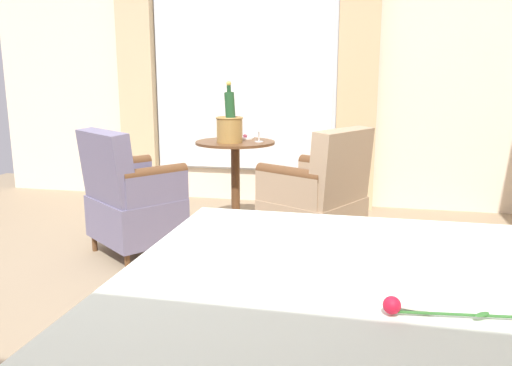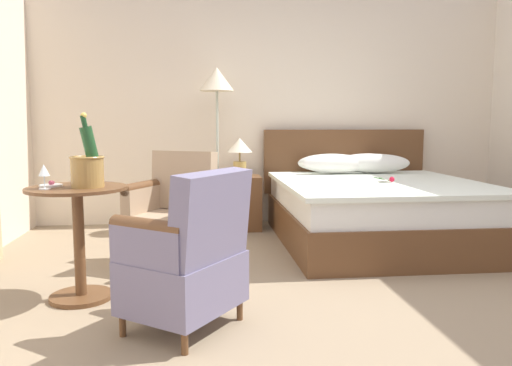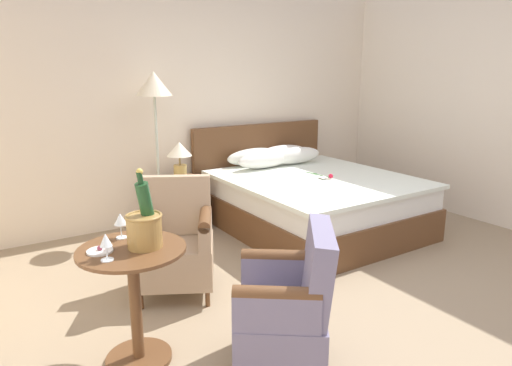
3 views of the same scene
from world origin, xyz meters
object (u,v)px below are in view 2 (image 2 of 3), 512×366
object	(u,v)px
wine_glass_near_edge	(44,172)
wine_glass_near_bucket	(83,166)
bed	(373,206)
champagne_bucket	(88,166)
snack_plate	(51,185)
bedside_lamp	(240,150)
floor_lamp_brass	(217,92)
nightstand	(240,203)
armchair_facing_bed	(188,259)
side_table_round	(79,233)
armchair_by_window	(174,215)

from	to	relation	value
wine_glass_near_edge	wine_glass_near_bucket	bearing A→B (deg)	60.29
bed	wine_glass_near_edge	size ratio (longest dim) A/B	14.19
bed	champagne_bucket	world-z (taller)	champagne_bucket
champagne_bucket	snack_plate	xyz separation A→B (m)	(-0.24, 0.06, -0.12)
champagne_bucket	wine_glass_near_edge	size ratio (longest dim) A/B	3.04
bedside_lamp	floor_lamp_brass	distance (m)	0.65
nightstand	floor_lamp_brass	bearing A→B (deg)	172.37
bedside_lamp	champagne_bucket	size ratio (longest dim) A/B	0.87
bedside_lamp	armchair_facing_bed	size ratio (longest dim) A/B	0.46
wine_glass_near_edge	side_table_round	bearing A→B (deg)	31.25
champagne_bucket	snack_plate	world-z (taller)	champagne_bucket
floor_lamp_brass	snack_plate	world-z (taller)	floor_lamp_brass
snack_plate	bedside_lamp	bearing A→B (deg)	55.80
snack_plate	armchair_facing_bed	distance (m)	1.11
floor_lamp_brass	wine_glass_near_edge	xyz separation A→B (m)	(-1.12, -2.17, -0.62)
floor_lamp_brass	wine_glass_near_edge	world-z (taller)	floor_lamp_brass
armchair_facing_bed	nightstand	bearing A→B (deg)	79.37
floor_lamp_brass	champagne_bucket	size ratio (longest dim) A/B	3.68
nightstand	floor_lamp_brass	xyz separation A→B (m)	(-0.23, 0.03, 1.17)
side_table_round	wine_glass_near_edge	bearing A→B (deg)	-148.75
bedside_lamp	wine_glass_near_bucket	world-z (taller)	bedside_lamp
nightstand	wine_glass_near_edge	bearing A→B (deg)	-122.40
bed	wine_glass_near_bucket	xyz separation A→B (m)	(-2.42, -1.17, 0.51)
floor_lamp_brass	champagne_bucket	distance (m)	2.34
floor_lamp_brass	armchair_by_window	bearing A→B (deg)	-106.28
floor_lamp_brass	wine_glass_near_bucket	size ratio (longest dim) A/B	10.86
side_table_round	wine_glass_near_bucket	world-z (taller)	wine_glass_near_bucket
champagne_bucket	armchair_facing_bed	xyz separation A→B (m)	(0.63, -0.54, -0.47)
bed	side_table_round	xyz separation A→B (m)	(-2.42, -1.36, 0.10)
snack_plate	bed	bearing A→B (deg)	27.03
bed	armchair_by_window	bearing A→B (deg)	-160.71
bedside_lamp	snack_plate	distance (m)	2.42
bedside_lamp	armchair_by_window	xyz separation A→B (m)	(-0.63, -1.33, -0.44)
bed	wine_glass_near_bucket	size ratio (longest dim) A/B	13.76
bed	floor_lamp_brass	bearing A→B (deg)	154.14
bedside_lamp	floor_lamp_brass	bearing A→B (deg)	172.37
side_table_round	wine_glass_near_bucket	bearing A→B (deg)	89.43
wine_glass_near_edge	bedside_lamp	bearing A→B (deg)	57.60
nightstand	side_table_round	xyz separation A→B (m)	(-1.19, -2.04, 0.15)
champagne_bucket	side_table_round	bearing A→B (deg)	163.94
wine_glass_near_bucket	wine_glass_near_edge	xyz separation A→B (m)	(-0.17, -0.29, -0.01)
wine_glass_near_edge	champagne_bucket	bearing A→B (deg)	17.77
bedside_lamp	floor_lamp_brass	xyz separation A→B (m)	(-0.23, 0.03, 0.61)
nightstand	armchair_by_window	xyz separation A→B (m)	(-0.63, -1.33, 0.12)
wine_glass_near_edge	armchair_facing_bed	size ratio (longest dim) A/B	0.17
nightstand	side_table_round	size ratio (longest dim) A/B	0.78
bedside_lamp	bed	bearing A→B (deg)	-28.87
side_table_round	champagne_bucket	bearing A→B (deg)	-16.06
wine_glass_near_edge	bed	bearing A→B (deg)	29.42
wine_glass_near_edge	snack_plate	bearing A→B (deg)	91.04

